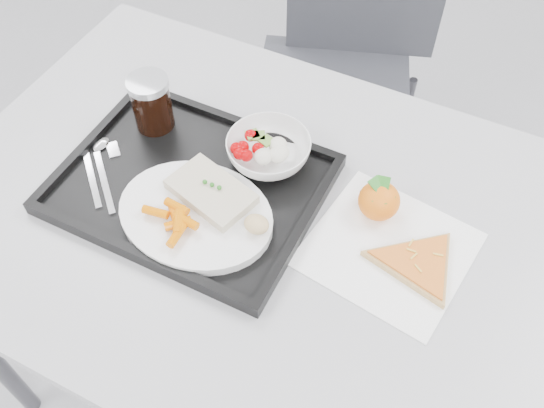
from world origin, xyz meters
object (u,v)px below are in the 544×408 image
cola_glass (151,102)px  pizza_slice (418,264)px  tangerine (379,201)px  chair (346,51)px  tray (191,185)px  salad_bowl (269,150)px  dinner_plate (196,215)px  table (274,240)px

cola_glass → pizza_slice: size_ratio=0.48×
tangerine → chair: bearing=114.9°
tray → tangerine: 0.33m
tray → salad_bowl: 0.15m
chair → tangerine: (0.30, -0.64, 0.25)m
tray → salad_bowl: salad_bowl is taller
dinner_plate → pizza_slice: dinner_plate is taller
tangerine → pizza_slice: bearing=-36.9°
salad_bowl → chair: bearing=97.3°
dinner_plate → cola_glass: bearing=139.4°
table → dinner_plate: (-0.11, -0.07, 0.09)m
salad_bowl → dinner_plate: bearing=-105.9°
cola_glass → pizza_slice: bearing=-7.7°
salad_bowl → pizza_slice: (0.31, -0.09, -0.03)m
dinner_plate → pizza_slice: 0.37m
tray → pizza_slice: tray is taller
cola_glass → pizza_slice: 0.56m
table → tray: bearing=-177.4°
salad_bowl → pizza_slice: bearing=-15.9°
dinner_plate → salad_bowl: 0.18m
tray → dinner_plate: dinner_plate is taller
cola_glass → tangerine: bearing=-0.1°
table → salad_bowl: 0.16m
chair → tray: bearing=-91.4°
tray → chair: bearing=88.6°
table → tray: (-0.16, -0.01, 0.08)m
table → salad_bowl: size_ratio=7.89×
table → cola_glass: 0.34m
tangerine → pizza_slice: tangerine is taller
table → tray: 0.18m
cola_glass → pizza_slice: cola_glass is taller
tray → cola_glass: (-0.14, 0.10, 0.06)m
dinner_plate → cola_glass: size_ratio=2.50×
table → tangerine: tangerine is taller
table → salad_bowl: (-0.06, 0.11, 0.11)m
table → salad_bowl: salad_bowl is taller
tray → cola_glass: size_ratio=4.17×
dinner_plate → salad_bowl: (0.05, 0.17, 0.01)m
tangerine → cola_glass: bearing=179.9°
chair → salad_bowl: (0.08, -0.62, 0.25)m
tray → dinner_plate: 0.08m
table → dinner_plate: 0.16m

